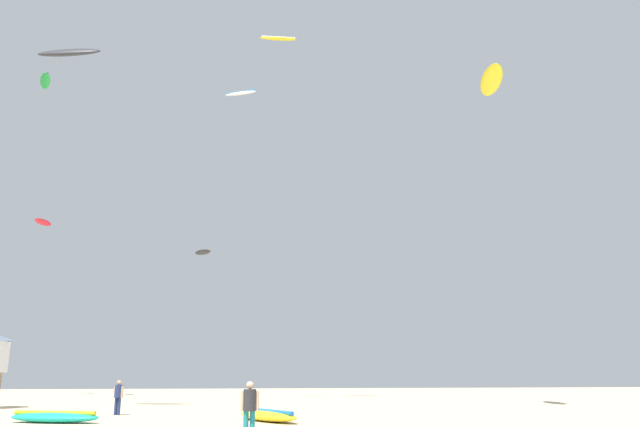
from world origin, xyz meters
name	(u,v)px	position (x,y,z in m)	size (l,w,h in m)	color
person_foreground	(250,406)	(-3.71, 5.39, 0.99)	(0.56, 0.38, 1.69)	teal
person_midground	(118,395)	(-9.73, 16.89, 0.92)	(0.47, 0.35, 1.57)	navy
kite_grounded_near	(268,416)	(-2.90, 12.39, 0.23)	(2.91, 4.02, 0.49)	yellow
kite_grounded_mid	(54,417)	(-11.33, 12.65, 0.22)	(3.96, 2.19, 0.48)	#19B29E
kite_aloft_0	(278,39)	(-2.03, 29.01, 26.99)	(2.87, 0.89, 0.60)	yellow
kite_aloft_1	(203,252)	(-7.88, 40.66, 12.20)	(1.82, 1.90, 0.52)	#2D2D33
kite_aloft_2	(491,80)	(10.52, 18.82, 19.14)	(2.21, 4.45, 0.72)	yellow
kite_aloft_3	(69,53)	(-14.64, 20.04, 20.04)	(3.96, 1.85, 0.97)	#2D2D33
kite_aloft_5	(45,81)	(-20.83, 34.58, 25.06)	(1.98, 3.12, 0.72)	green
kite_aloft_6	(43,222)	(-21.72, 40.65, 14.54)	(1.23, 2.54, 0.53)	red
kite_aloft_7	(241,93)	(-4.80, 29.95, 22.67)	(2.65, 1.70, 0.56)	white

